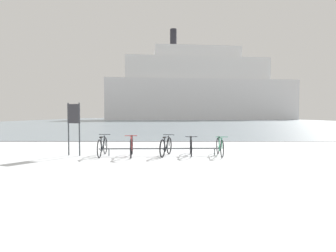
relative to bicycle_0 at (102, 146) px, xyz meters
The scene contains 9 objects.
ground 49.94m from the bicycle_0, 85.90° to the left, with size 80.00×132.00×0.08m.
bike_rack 2.31m from the bicycle_0, ahead, with size 4.57×0.28×0.31m.
bicycle_0 is the anchor object (origin of this frame).
bicycle_1 1.15m from the bicycle_0, ahead, with size 0.46×1.75×0.84m.
bicycle_2 2.46m from the bicycle_0, ahead, with size 0.56×1.63×0.81m.
bicycle_3 3.45m from the bicycle_0, ahead, with size 0.46×1.69×0.78m.
bicycle_4 4.57m from the bicycle_0, ahead, with size 0.46×1.60×0.78m.
info_sign 1.53m from the bicycle_0, behind, with size 0.54×0.20×2.06m.
ferry_ship 80.97m from the bicycle_0, 81.72° to the left, with size 59.84×18.13×28.04m.
Camera 1 is at (-0.90, -6.90, 1.60)m, focal length 30.60 mm.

